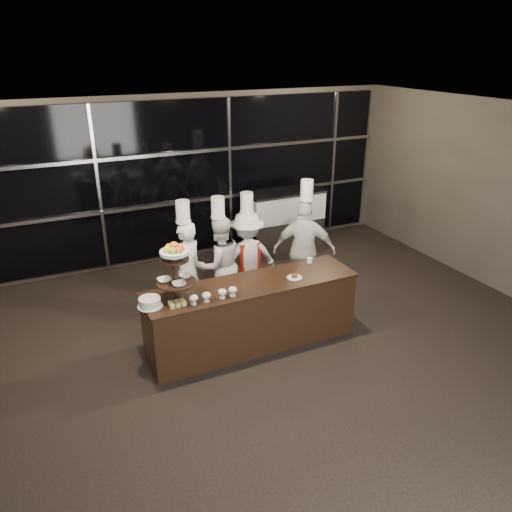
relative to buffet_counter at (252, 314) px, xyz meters
name	(u,v)px	position (x,y,z in m)	size (l,w,h in m)	color
room	(309,300)	(-0.14, -1.63, 1.03)	(10.00, 10.00, 10.00)	black
window_wall	(167,181)	(-0.14, 3.30, 1.04)	(8.60, 0.10, 2.80)	black
buffet_counter	(252,314)	(0.00, 0.00, 0.00)	(2.84, 0.74, 0.92)	black
display_stand	(175,267)	(-1.00, 0.00, 0.87)	(0.48, 0.48, 0.74)	black
compotes	(214,294)	(-0.61, -0.22, 0.54)	(0.61, 0.11, 0.12)	silver
layer_cake	(150,302)	(-1.35, -0.05, 0.51)	(0.30, 0.30, 0.11)	white
pastry_squares	(177,303)	(-1.05, -0.17, 0.48)	(0.19, 0.13, 0.05)	#D6BF68
small_plate	(294,277)	(0.57, -0.10, 0.47)	(0.20, 0.20, 0.05)	white
chef_cup	(310,260)	(1.02, 0.25, 0.49)	(0.08, 0.08, 0.07)	white
display_case	(284,219)	(1.90, 2.67, 0.22)	(1.47, 0.64, 1.24)	#A5A5AA
chef_a	(186,270)	(-0.57, 0.99, 0.33)	(0.66, 0.57, 1.83)	white
chef_b	(220,264)	(-0.03, 1.08, 0.30)	(0.76, 0.61, 1.79)	silver
chef_c	(247,257)	(0.47, 1.19, 0.28)	(0.96, 0.57, 1.77)	silver
chef_d	(304,250)	(1.29, 0.86, 0.37)	(1.03, 0.84, 1.94)	white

